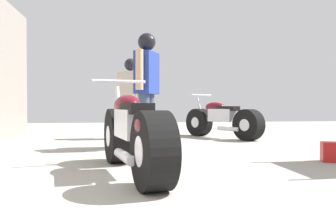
{
  "coord_description": "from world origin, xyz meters",
  "views": [
    {
      "loc": [
        -0.62,
        -0.33,
        0.67
      ],
      "look_at": [
        -0.03,
        4.33,
        0.58
      ],
      "focal_mm": 37.2,
      "sensor_mm": 36.0,
      "label": 1
    }
  ],
  "objects_px": {
    "motorcycle_black_naked": "(223,120)",
    "mechanic_with_helmet": "(131,91)",
    "motorcycle_maroon_cruiser": "(133,134)",
    "mechanic_in_blue": "(147,79)"
  },
  "relations": [
    {
      "from": "mechanic_in_blue",
      "to": "mechanic_with_helmet",
      "type": "height_order",
      "value": "mechanic_in_blue"
    },
    {
      "from": "motorcycle_black_naked",
      "to": "mechanic_with_helmet",
      "type": "distance_m",
      "value": 1.99
    },
    {
      "from": "motorcycle_maroon_cruiser",
      "to": "motorcycle_black_naked",
      "type": "xyz_separation_m",
      "value": [
        1.94,
        3.61,
        -0.02
      ]
    },
    {
      "from": "motorcycle_maroon_cruiser",
      "to": "mechanic_in_blue",
      "type": "height_order",
      "value": "mechanic_in_blue"
    },
    {
      "from": "motorcycle_maroon_cruiser",
      "to": "motorcycle_black_naked",
      "type": "relative_size",
      "value": 1.14
    },
    {
      "from": "motorcycle_black_naked",
      "to": "mechanic_with_helmet",
      "type": "xyz_separation_m",
      "value": [
        -1.9,
        0.12,
        0.6
      ]
    },
    {
      "from": "motorcycle_maroon_cruiser",
      "to": "mechanic_with_helmet",
      "type": "distance_m",
      "value": 3.78
    },
    {
      "from": "motorcycle_black_naked",
      "to": "mechanic_with_helmet",
      "type": "bearing_deg",
      "value": 176.25
    },
    {
      "from": "mechanic_in_blue",
      "to": "mechanic_with_helmet",
      "type": "relative_size",
      "value": 1.11
    },
    {
      "from": "mechanic_with_helmet",
      "to": "mechanic_in_blue",
      "type": "bearing_deg",
      "value": -82.35
    }
  ]
}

